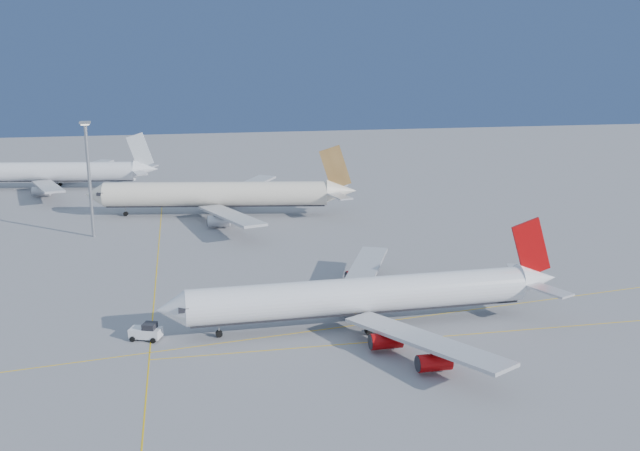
{
  "coord_description": "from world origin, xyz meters",
  "views": [
    {
      "loc": [
        -34.69,
        -104.11,
        40.01
      ],
      "look_at": [
        -8.83,
        26.69,
        7.0
      ],
      "focal_mm": 40.0,
      "sensor_mm": 36.0,
      "label": 1
    }
  ],
  "objects": [
    {
      "name": "light_mast",
      "position": [
        -54.18,
        54.19,
        14.89
      ],
      "size": [
        2.18,
        2.18,
        25.22
      ],
      "color": "gray",
      "rests_on": "ground"
    },
    {
      "name": "airliner_third",
      "position": [
        -71.47,
        114.03,
        5.01
      ],
      "size": [
        61.55,
        56.19,
        16.54
      ],
      "rotation": [
        0.0,
        0.0,
        -0.16
      ],
      "color": "white",
      "rests_on": "ground"
    },
    {
      "name": "ground",
      "position": [
        0.0,
        0.0,
        0.0
      ],
      "size": [
        500.0,
        500.0,
        0.0
      ],
      "primitive_type": "plane",
      "color": "slate",
      "rests_on": "ground"
    },
    {
      "name": "pushback_tug",
      "position": [
        -40.55,
        -6.81,
        1.14
      ],
      "size": [
        4.86,
        3.84,
        2.46
      ],
      "rotation": [
        0.0,
        0.0,
        -0.36
      ],
      "color": "white",
      "rests_on": "ground"
    },
    {
      "name": "airliner_etihad",
      "position": [
        -25.0,
        69.42,
        5.31
      ],
      "size": [
        66.69,
        60.97,
        17.45
      ],
      "rotation": [
        0.0,
        0.0,
        -0.16
      ],
      "color": "beige",
      "rests_on": "ground"
    },
    {
      "name": "taxiway_lines",
      "position": [
        -14.71,
        6.34,
        0.01
      ],
      "size": [
        118.86,
        140.0,
        0.02
      ],
      "color": "#EAB70D",
      "rests_on": "ground"
    },
    {
      "name": "airliner_virgin",
      "position": [
        -8.23,
        -7.49,
        4.57
      ],
      "size": [
        61.36,
        55.21,
        15.16
      ],
      "rotation": [
        0.0,
        0.0,
        0.02
      ],
      "color": "white",
      "rests_on": "ground"
    }
  ]
}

